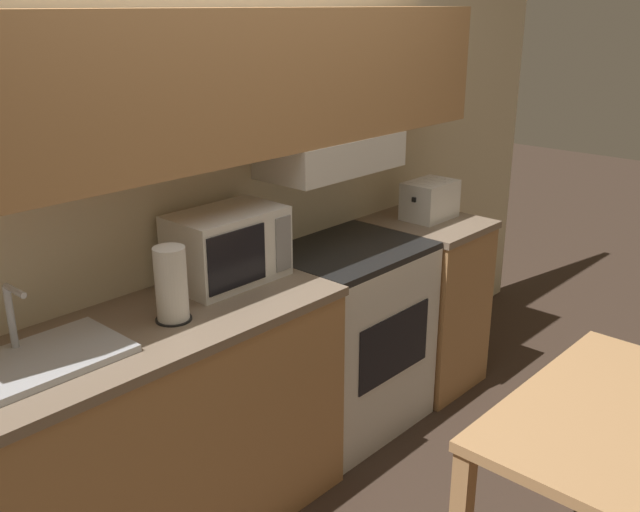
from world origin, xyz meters
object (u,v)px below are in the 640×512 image
(stove_range, at_px, (348,338))
(paper_towel_roll, at_px, (171,285))
(microwave, at_px, (227,246))
(toaster, at_px, (430,200))
(sink_basin, at_px, (34,361))

(stove_range, bearing_deg, paper_towel_roll, -177.24)
(microwave, xyz_separation_m, toaster, (1.30, -0.09, -0.05))
(toaster, xyz_separation_m, paper_towel_roll, (-1.69, -0.05, 0.04))
(sink_basin, bearing_deg, microwave, 6.96)
(toaster, relative_size, sink_basin, 0.51)
(toaster, distance_m, paper_towel_roll, 1.69)
(stove_range, xyz_separation_m, toaster, (0.65, 0.00, 0.56))
(sink_basin, relative_size, paper_towel_roll, 2.07)
(stove_range, distance_m, paper_towel_roll, 1.19)
(microwave, bearing_deg, toaster, -4.14)
(stove_range, height_order, sink_basin, sink_basin)
(toaster, height_order, paper_towel_roll, paper_towel_roll)
(stove_range, xyz_separation_m, sink_basin, (-1.53, -0.01, 0.48))
(stove_range, relative_size, paper_towel_roll, 3.38)
(microwave, height_order, sink_basin, microwave)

